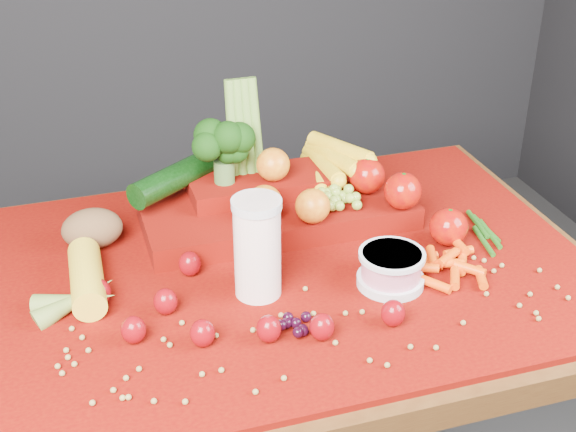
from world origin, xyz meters
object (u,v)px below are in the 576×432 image
object	(u,v)px
milk_glass	(257,244)
yogurt_bowl	(391,268)
table	(291,312)
produce_mound	(284,194)

from	to	relation	value
milk_glass	yogurt_bowl	size ratio (longest dim) A/B	1.53
table	yogurt_bowl	distance (m)	0.23
milk_glass	yogurt_bowl	distance (m)	0.24
milk_glass	produce_mound	xyz separation A→B (m)	(0.12, 0.23, -0.04)
table	yogurt_bowl	bearing A→B (deg)	-38.22
milk_glass	yogurt_bowl	xyz separation A→B (m)	(0.22, -0.04, -0.06)
produce_mound	yogurt_bowl	bearing A→B (deg)	-68.27
table	milk_glass	bearing A→B (deg)	-139.61
yogurt_bowl	produce_mound	world-z (taller)	produce_mound
yogurt_bowl	produce_mound	size ratio (longest dim) A/B	0.19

